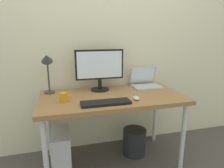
# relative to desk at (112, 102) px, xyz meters

# --- Properties ---
(ground_plane) EXTENTS (6.00, 6.00, 0.00)m
(ground_plane) POSITION_rel_desk_xyz_m (0.00, 0.00, -0.69)
(ground_plane) COLOR #4C4742
(back_wall) EXTENTS (4.40, 0.04, 2.60)m
(back_wall) POSITION_rel_desk_xyz_m (0.00, 0.42, 0.61)
(back_wall) COLOR beige
(back_wall) RESTS_ON ground_plane
(desk) EXTENTS (1.41, 0.72, 0.75)m
(desk) POSITION_rel_desk_xyz_m (0.00, 0.00, 0.00)
(desk) COLOR olive
(desk) RESTS_ON ground_plane
(monitor) EXTENTS (0.52, 0.20, 0.44)m
(monitor) POSITION_rel_desk_xyz_m (-0.08, 0.23, 0.32)
(monitor) COLOR black
(monitor) RESTS_ON desk
(laptop) EXTENTS (0.32, 0.28, 0.22)m
(laptop) POSITION_rel_desk_xyz_m (0.47, 0.25, 0.12)
(laptop) COLOR #B2B2B7
(laptop) RESTS_ON desk
(desk_lamp) EXTENTS (0.11, 0.16, 0.43)m
(desk_lamp) POSITION_rel_desk_xyz_m (-0.61, 0.23, 0.37)
(desk_lamp) COLOR #333338
(desk_lamp) RESTS_ON desk
(keyboard) EXTENTS (0.44, 0.14, 0.02)m
(keyboard) POSITION_rel_desk_xyz_m (-0.11, -0.22, 0.08)
(keyboard) COLOR black
(keyboard) RESTS_ON desk
(mouse) EXTENTS (0.06, 0.09, 0.03)m
(mouse) POSITION_rel_desk_xyz_m (0.19, -0.18, 0.08)
(mouse) COLOR silver
(mouse) RESTS_ON desk
(coffee_mug) EXTENTS (0.11, 0.07, 0.09)m
(coffee_mug) POSITION_rel_desk_xyz_m (-0.47, -0.07, 0.11)
(coffee_mug) COLOR orange
(coffee_mug) RESTS_ON desk
(computer_tower) EXTENTS (0.18, 0.36, 0.42)m
(computer_tower) POSITION_rel_desk_xyz_m (-0.53, -0.01, -0.48)
(computer_tower) COLOR silver
(computer_tower) RESTS_ON ground_plane
(wastebasket) EXTENTS (0.26, 0.26, 0.30)m
(wastebasket) POSITION_rel_desk_xyz_m (0.29, 0.08, -0.54)
(wastebasket) COLOR #232328
(wastebasket) RESTS_ON ground_plane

